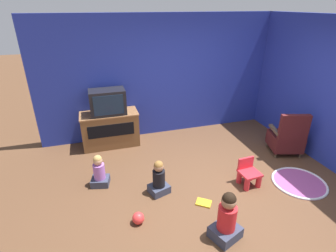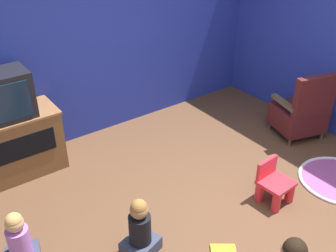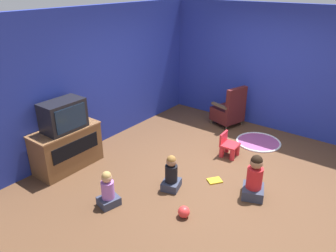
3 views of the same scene
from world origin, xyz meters
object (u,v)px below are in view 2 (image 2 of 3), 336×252
yellow_kid_chair (274,185)px  book (223,252)px  tv_cabinet (7,146)px  child_watching_right (20,243)px  black_armchair (301,112)px  child_watching_center (140,230)px

yellow_kid_chair → book: bearing=-169.4°
tv_cabinet → child_watching_right: size_ratio=2.07×
yellow_kid_chair → book: 0.95m
black_armchair → yellow_kid_chair: bearing=44.5°
tv_cabinet → book: (1.15, -2.28, -0.37)m
black_armchair → tv_cabinet: bearing=-6.0°
black_armchair → book: 2.37m
tv_cabinet → yellow_kid_chair: tv_cabinet is taller
yellow_kid_chair → book: size_ratio=1.60×
child_watching_right → yellow_kid_chair: bearing=-2.8°
child_watching_right → book: child_watching_right is taller
yellow_kid_chair → child_watching_center: 1.50m
yellow_kid_chair → black_armchair: bearing=24.0°
tv_cabinet → black_armchair: 3.59m
tv_cabinet → child_watching_right: bearing=-103.4°
yellow_kid_chair → child_watching_right: size_ratio=0.79×
tv_cabinet → book: 2.58m
child_watching_right → child_watching_center: bearing=-14.6°
tv_cabinet → black_armchair: bearing=-22.6°
book → tv_cabinet: bearing=-26.9°
yellow_kid_chair → child_watching_center: child_watching_center is taller
child_watching_right → book: (1.47, -0.93, -0.23)m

